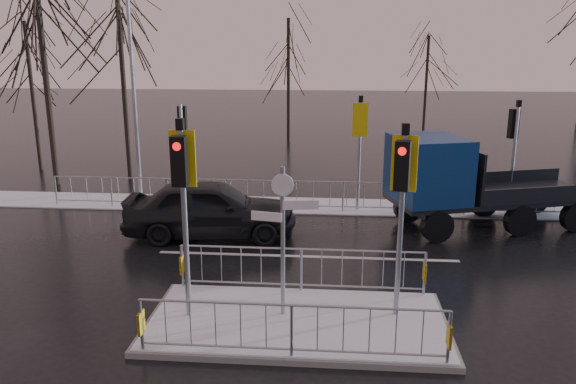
# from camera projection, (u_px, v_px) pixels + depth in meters

# --- Properties ---
(ground) EXTENTS (120.00, 120.00, 0.00)m
(ground) POSITION_uv_depth(u_px,v_px,m) (297.00, 325.00, 11.29)
(ground) COLOR black
(ground) RESTS_ON ground
(snow_verge) EXTENTS (30.00, 2.00, 0.04)m
(snow_verge) POSITION_uv_depth(u_px,v_px,m) (314.00, 206.00, 19.57)
(snow_verge) COLOR white
(snow_verge) RESTS_ON ground
(lane_markings) EXTENTS (8.00, 11.38, 0.01)m
(lane_markings) POSITION_uv_depth(u_px,v_px,m) (296.00, 333.00, 10.97)
(lane_markings) COLOR silver
(lane_markings) RESTS_ON ground
(traffic_island) EXTENTS (6.00, 3.04, 4.15)m
(traffic_island) POSITION_uv_depth(u_px,v_px,m) (296.00, 307.00, 11.20)
(traffic_island) COLOR slate
(traffic_island) RESTS_ON ground
(far_kerb_fixtures) EXTENTS (18.00, 0.65, 3.83)m
(far_kerb_fixtures) POSITION_uv_depth(u_px,v_px,m) (322.00, 182.00, 18.80)
(far_kerb_fixtures) COLOR gray
(far_kerb_fixtures) RESTS_ON ground
(car_far_lane) EXTENTS (5.14, 2.47, 1.69)m
(car_far_lane) POSITION_uv_depth(u_px,v_px,m) (211.00, 208.00, 16.36)
(car_far_lane) COLOR black
(car_far_lane) RESTS_ON ground
(flatbed_truck) EXTENTS (6.60, 3.96, 2.88)m
(flatbed_truck) POSITION_uv_depth(u_px,v_px,m) (454.00, 180.00, 16.79)
(flatbed_truck) COLOR black
(flatbed_truck) RESTS_ON ground
(tree_near_a) EXTENTS (4.75, 4.75, 8.97)m
(tree_near_a) POSITION_uv_depth(u_px,v_px,m) (40.00, 27.00, 21.18)
(tree_near_a) COLOR black
(tree_near_a) RESTS_ON ground
(tree_near_b) EXTENTS (4.00, 4.00, 7.55)m
(tree_near_b) POSITION_uv_depth(u_px,v_px,m) (121.00, 53.00, 22.67)
(tree_near_b) COLOR black
(tree_near_b) RESTS_ON ground
(tree_near_c) EXTENTS (3.50, 3.50, 6.61)m
(tree_near_c) POSITION_uv_depth(u_px,v_px,m) (30.00, 68.00, 24.16)
(tree_near_c) COLOR black
(tree_near_c) RESTS_ON ground
(tree_far_a) EXTENTS (3.75, 3.75, 7.08)m
(tree_far_a) POSITION_uv_depth(u_px,v_px,m) (288.00, 56.00, 31.42)
(tree_far_a) COLOR black
(tree_far_a) RESTS_ON ground
(tree_far_b) EXTENTS (3.25, 3.25, 6.14)m
(tree_far_b) POSITION_uv_depth(u_px,v_px,m) (427.00, 67.00, 32.86)
(tree_far_b) COLOR black
(tree_far_b) RESTS_ON ground
(street_lamp_left) EXTENTS (1.25, 0.18, 8.20)m
(street_lamp_left) POSITION_uv_depth(u_px,v_px,m) (134.00, 73.00, 19.82)
(street_lamp_left) COLOR gray
(street_lamp_left) RESTS_ON ground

